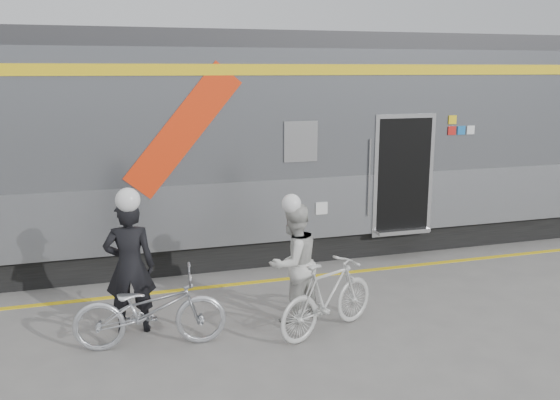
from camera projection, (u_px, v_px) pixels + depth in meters
name	position (u px, v px, depth m)	size (l,w,h in m)	color
ground	(290.00, 338.00, 7.79)	(90.00, 90.00, 0.00)	slate
train	(266.00, 143.00, 11.51)	(24.00, 3.17, 4.10)	black
safety_strip	(250.00, 283.00, 9.79)	(24.00, 0.12, 0.01)	yellow
man	(130.00, 267.00, 7.82)	(0.66, 0.43, 1.81)	black
bicycle_left	(150.00, 309.00, 7.45)	(0.66, 1.90, 1.00)	#B8BBC0
woman	(294.00, 263.00, 8.21)	(0.81, 0.63, 1.66)	silver
bicycle_right	(328.00, 297.00, 7.85)	(0.47, 1.68, 1.01)	beige
helmet_man	(125.00, 188.00, 7.59)	(0.31, 0.31, 0.31)	white
helmet_woman	(294.00, 195.00, 8.00)	(0.27, 0.27, 0.27)	white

